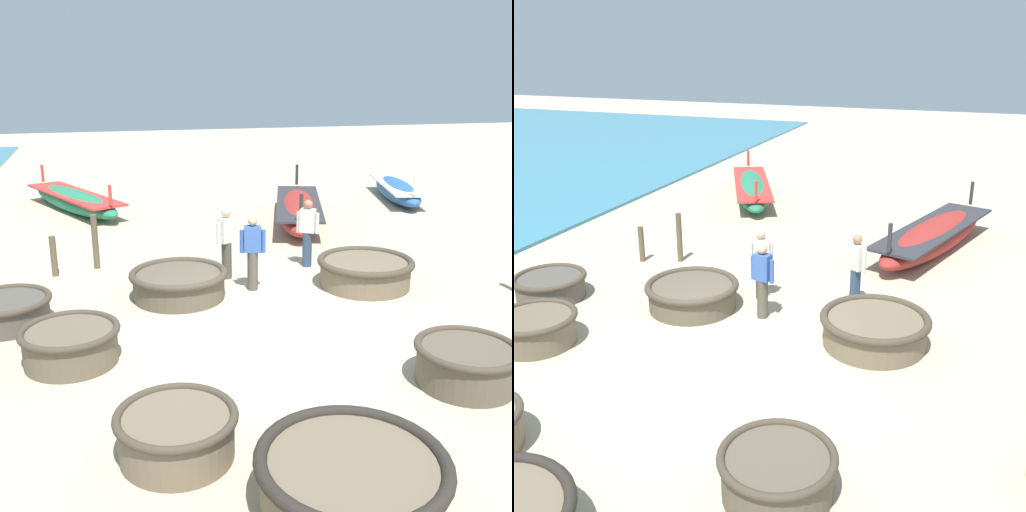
% 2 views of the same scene
% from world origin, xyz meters
% --- Properties ---
extents(ground_plane, '(80.00, 80.00, 0.00)m').
position_xyz_m(ground_plane, '(0.00, 0.00, 0.00)').
color(ground_plane, '#BCAD8C').
extents(coracle_front_left, '(2.03, 2.03, 0.61)m').
position_xyz_m(coracle_front_left, '(2.69, 1.44, 0.33)').
color(coracle_front_left, brown).
rests_on(coracle_front_left, ground).
extents(coracle_beside_post, '(1.54, 1.54, 0.59)m').
position_xyz_m(coracle_beside_post, '(-3.21, -0.63, 0.32)').
color(coracle_beside_post, brown).
rests_on(coracle_beside_post, ground).
extents(coracle_far_left, '(1.96, 1.96, 0.58)m').
position_xyz_m(coracle_far_left, '(-1.20, 1.76, 0.32)').
color(coracle_far_left, brown).
rests_on(coracle_far_left, ground).
extents(coracle_nearest, '(1.57, 1.57, 0.53)m').
position_xyz_m(coracle_nearest, '(-4.34, 1.16, 0.29)').
color(coracle_nearest, '#4C473F').
rests_on(coracle_nearest, ground).
extents(coracle_weathered, '(2.01, 2.01, 0.65)m').
position_xyz_m(coracle_weathered, '(-0.38, -4.81, 0.36)').
color(coracle_weathered, brown).
rests_on(coracle_weathered, ground).
extents(coracle_upturned, '(1.46, 1.46, 0.58)m').
position_xyz_m(coracle_upturned, '(-1.96, -3.44, 0.31)').
color(coracle_upturned, brown).
rests_on(coracle_upturned, ground).
extents(coracle_far_right, '(1.50, 1.50, 0.62)m').
position_xyz_m(coracle_far_right, '(2.28, -2.81, 0.33)').
color(coracle_far_right, brown).
rests_on(coracle_far_right, ground).
extents(long_boat_white_hull, '(2.36, 5.09, 1.23)m').
position_xyz_m(long_boat_white_hull, '(7.74, 9.59, 0.35)').
color(long_boat_white_hull, '#285693').
rests_on(long_boat_white_hull, ground).
extents(long_boat_green_hull, '(2.91, 5.81, 1.38)m').
position_xyz_m(long_boat_green_hull, '(3.18, 7.19, 0.39)').
color(long_boat_green_hull, maroon).
rests_on(long_boat_green_hull, ground).
extents(long_boat_blue_hull, '(3.41, 5.71, 1.22)m').
position_xyz_m(long_boat_blue_hull, '(-3.37, 10.65, 0.35)').
color(long_boat_blue_hull, '#237551').
rests_on(long_boat_blue_hull, ground).
extents(fisherman_with_hat, '(0.47, 0.36, 1.57)m').
position_xyz_m(fisherman_with_hat, '(-0.02, 2.69, 0.84)').
color(fisherman_with_hat, '#4C473D').
rests_on(fisherman_with_hat, ground).
extents(fisherman_by_coracle, '(0.46, 0.37, 1.57)m').
position_xyz_m(fisherman_by_coracle, '(1.97, 3.04, 0.84)').
color(fisherman_by_coracle, '#2D425B').
rests_on(fisherman_by_coracle, ground).
extents(fisherman_standing_left, '(0.52, 0.29, 1.57)m').
position_xyz_m(fisherman_standing_left, '(0.34, 1.83, 0.84)').
color(fisherman_standing_left, '#4C473D').
rests_on(fisherman_standing_left, ground).
extents(mooring_post_shoreline, '(0.14, 0.14, 1.26)m').
position_xyz_m(mooring_post_shoreline, '(-2.76, 4.16, 0.63)').
color(mooring_post_shoreline, brown).
rests_on(mooring_post_shoreline, ground).
extents(mooring_post_mid_beach, '(0.14, 0.14, 0.91)m').
position_xyz_m(mooring_post_mid_beach, '(-3.67, 3.82, 0.46)').
color(mooring_post_mid_beach, brown).
rests_on(mooring_post_mid_beach, ground).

